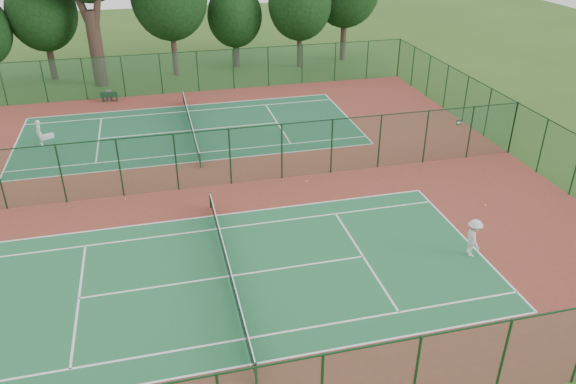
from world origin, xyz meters
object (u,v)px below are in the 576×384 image
(player_far, at_px, (39,133))
(kit_bag, at_px, (47,137))
(player_near, at_px, (473,238))
(bench, at_px, (109,96))
(trash_bin, at_px, (109,96))

(player_far, height_order, kit_bag, player_far)
(player_near, relative_size, kit_bag, 2.22)
(bench, distance_m, kit_bag, 8.19)
(kit_bag, bearing_deg, player_near, -67.63)
(trash_bin, height_order, bench, bench)
(kit_bag, bearing_deg, trash_bin, 37.67)
(player_near, relative_size, trash_bin, 2.25)
(player_far, relative_size, bench, 1.25)
(trash_bin, distance_m, kit_bag, 8.44)
(player_far, xyz_separation_m, trash_bin, (4.21, 8.52, -0.47))
(player_far, height_order, bench, player_far)
(player_near, bearing_deg, trash_bin, 41.25)
(player_far, relative_size, trash_bin, 2.07)
(player_near, relative_size, player_far, 1.08)
(player_near, distance_m, trash_bin, 32.44)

